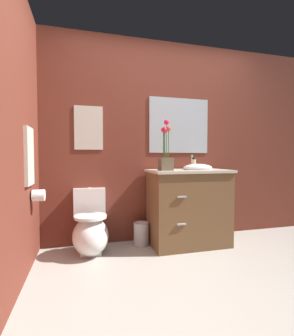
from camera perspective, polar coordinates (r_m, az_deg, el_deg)
ground_plane at (r=2.13m, az=17.46°, el=-26.83°), size 9.85×9.85×0.00m
wall_back at (r=3.24m, az=7.04°, el=6.17°), size 4.60×0.05×2.50m
wall_left at (r=2.06m, az=-29.05°, el=8.01°), size 0.05×3.94×2.50m
toilet at (r=2.81m, az=-13.02°, el=-14.05°), size 0.38×0.59×0.69m
vanity_cabinet at (r=3.00m, az=9.61°, el=-8.74°), size 0.94×0.56×1.08m
flower_vase at (r=2.73m, az=4.36°, el=2.98°), size 0.14×0.14×0.56m
soap_bottle at (r=3.07m, az=10.76°, el=0.93°), size 0.06×0.06×0.15m
trash_bin at (r=3.01m, az=-1.36°, el=-15.02°), size 0.18×0.18×0.27m
wall_poster at (r=2.99m, az=-13.41°, el=9.06°), size 0.33×0.01×0.51m
wall_mirror at (r=3.23m, az=7.50°, el=9.73°), size 0.80×0.01×0.70m
hanging_towel at (r=2.44m, az=-25.70°, el=2.46°), size 0.03×0.28×0.52m
toilet_paper_roll at (r=2.56m, az=-23.89°, el=-5.84°), size 0.11×0.11×0.11m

